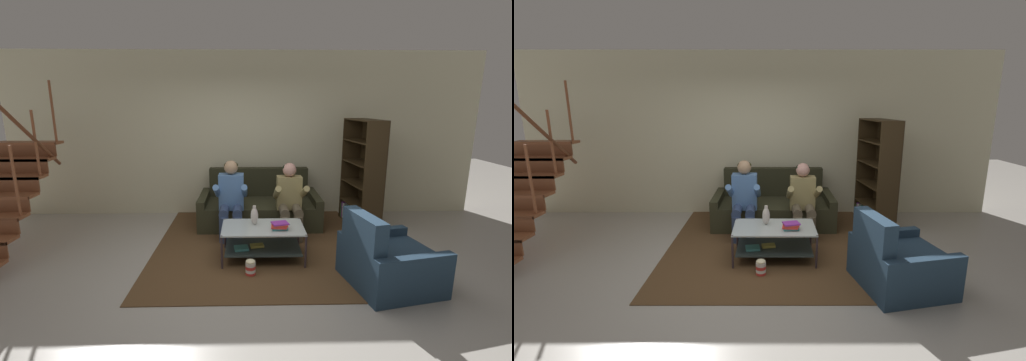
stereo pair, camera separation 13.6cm
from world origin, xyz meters
TOP-DOWN VIEW (x-y plane):
  - ground at (0.00, 0.00)m, footprint 16.80×16.80m
  - back_partition at (0.00, 2.46)m, footprint 8.40×0.12m
  - staircase_run at (-3.24, 0.72)m, footprint 0.94×1.83m
  - couch at (0.26, 1.83)m, footprint 1.99×0.97m
  - person_seated_left at (-0.19, 1.26)m, footprint 0.50×0.58m
  - person_seated_right at (0.70, 1.26)m, footprint 0.50×0.58m
  - coffee_table at (0.25, 0.47)m, footprint 1.07×0.64m
  - area_rug at (0.26, 1.02)m, footprint 3.00×3.30m
  - vase at (0.15, 0.56)m, footprint 0.10×0.10m
  - book_stack at (0.47, 0.37)m, footprint 0.24×0.20m
  - bookshelf at (1.98, 1.76)m, footprint 0.47×0.92m
  - armchair at (1.63, -0.24)m, footprint 1.06×1.06m
  - popcorn_tub at (0.09, 0.01)m, footprint 0.12×0.12m

SIDE VIEW (x-z plane):
  - ground at x=0.00m, z-range 0.00..0.00m
  - area_rug at x=0.26m, z-range 0.00..0.01m
  - popcorn_tub at x=0.09m, z-range 0.00..0.20m
  - armchair at x=1.63m, z-range -0.16..0.71m
  - couch at x=0.26m, z-range -0.17..0.73m
  - coffee_table at x=0.25m, z-range 0.07..0.52m
  - book_stack at x=0.47m, z-range 0.44..0.54m
  - vase at x=0.15m, z-range 0.43..0.69m
  - person_seated_right at x=0.70m, z-range 0.05..1.18m
  - person_seated_left at x=-0.19m, z-range 0.05..1.21m
  - bookshelf at x=1.98m, z-range -0.15..1.62m
  - staircase_run at x=-3.24m, z-range -0.33..2.03m
  - back_partition at x=0.00m, z-range 0.00..2.90m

